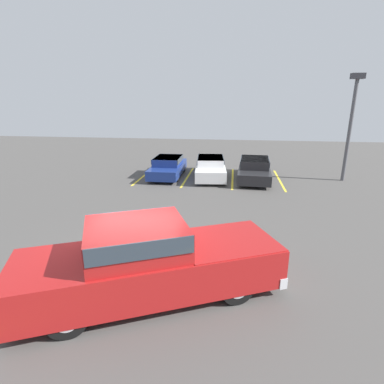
% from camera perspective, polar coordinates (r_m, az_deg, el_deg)
% --- Properties ---
extents(ground_plane, '(60.00, 60.00, 0.00)m').
position_cam_1_polar(ground_plane, '(8.71, -10.58, -14.78)').
color(ground_plane, '#4C4947').
extents(stall_stripe_a, '(0.12, 5.06, 0.01)m').
position_cam_1_polar(stall_stripe_a, '(19.31, -9.04, 3.16)').
color(stall_stripe_a, yellow).
rests_on(stall_stripe_a, ground_plane).
extents(stall_stripe_b, '(0.12, 5.06, 0.01)m').
position_cam_1_polar(stall_stripe_b, '(18.70, -0.84, 2.92)').
color(stall_stripe_b, yellow).
rests_on(stall_stripe_b, ground_plane).
extents(stall_stripe_c, '(0.12, 5.06, 0.01)m').
position_cam_1_polar(stall_stripe_c, '(18.49, 7.73, 2.60)').
color(stall_stripe_c, yellow).
rests_on(stall_stripe_c, ground_plane).
extents(stall_stripe_d, '(0.12, 5.06, 0.01)m').
position_cam_1_polar(stall_stripe_d, '(18.70, 16.29, 2.23)').
color(stall_stripe_d, yellow).
rests_on(stall_stripe_d, ground_plane).
extents(pickup_truck, '(6.44, 4.38, 1.90)m').
position_cam_1_polar(pickup_truck, '(7.30, -7.76, -12.82)').
color(pickup_truck, '#A51919').
rests_on(pickup_truck, ground_plane).
extents(parked_sedan_a, '(1.82, 4.33, 1.21)m').
position_cam_1_polar(parked_sedan_a, '(18.81, -4.60, 4.96)').
color(parked_sedan_a, navy).
rests_on(parked_sedan_a, ground_plane).
extents(parked_sedan_b, '(2.15, 4.90, 1.22)m').
position_cam_1_polar(parked_sedan_b, '(18.64, 3.53, 4.89)').
color(parked_sedan_b, silver).
rests_on(parked_sedan_b, ground_plane).
extents(parked_sedan_c, '(2.07, 4.87, 1.25)m').
position_cam_1_polar(parked_sedan_c, '(18.42, 11.78, 4.47)').
color(parked_sedan_c, '#232326').
rests_on(parked_sedan_c, ground_plane).
extents(light_post, '(0.70, 0.36, 5.98)m').
position_cam_1_polar(light_post, '(19.50, 28.09, 12.19)').
color(light_post, '#515156').
rests_on(light_post, ground_plane).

